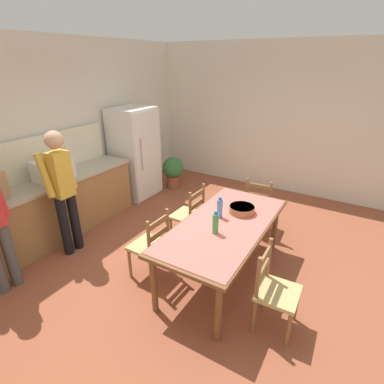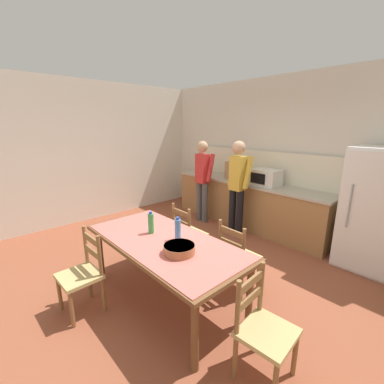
% 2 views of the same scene
% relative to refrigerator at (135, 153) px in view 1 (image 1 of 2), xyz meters
% --- Properties ---
extents(ground_plane, '(8.32, 8.32, 0.00)m').
position_rel_refrigerator_xyz_m(ground_plane, '(-1.46, -2.19, -0.87)').
color(ground_plane, brown).
extents(wall_back, '(6.52, 0.12, 2.90)m').
position_rel_refrigerator_xyz_m(wall_back, '(-1.46, 0.47, 0.58)').
color(wall_back, silver).
rests_on(wall_back, ground).
extents(wall_right, '(0.12, 5.20, 2.90)m').
position_rel_refrigerator_xyz_m(wall_right, '(1.80, -2.19, 0.58)').
color(wall_right, silver).
rests_on(wall_right, ground).
extents(kitchen_counter, '(3.40, 0.66, 0.91)m').
position_rel_refrigerator_xyz_m(kitchen_counter, '(-2.19, 0.04, -0.41)').
color(kitchen_counter, '#9E7042').
rests_on(kitchen_counter, ground).
extents(counter_splashback, '(3.36, 0.03, 0.60)m').
position_rel_refrigerator_xyz_m(counter_splashback, '(-2.19, 0.35, 0.35)').
color(counter_splashback, '#EFE8CB').
rests_on(counter_splashback, kitchen_counter).
extents(refrigerator, '(0.78, 0.73, 1.74)m').
position_rel_refrigerator_xyz_m(refrigerator, '(0.00, 0.00, 0.00)').
color(refrigerator, white).
rests_on(refrigerator, ground).
extents(microwave, '(0.50, 0.39, 0.30)m').
position_rel_refrigerator_xyz_m(microwave, '(-1.77, 0.02, 0.20)').
color(microwave, white).
rests_on(microwave, kitchen_counter).
extents(dining_table, '(2.04, 0.97, 0.76)m').
position_rel_refrigerator_xyz_m(dining_table, '(-1.40, -2.60, -0.18)').
color(dining_table, brown).
rests_on(dining_table, ground).
extents(bottle_near_centre, '(0.07, 0.07, 0.27)m').
position_rel_refrigerator_xyz_m(bottle_near_centre, '(-1.66, -2.60, 0.02)').
color(bottle_near_centre, green).
rests_on(bottle_near_centre, dining_table).
extents(bottle_off_centre, '(0.07, 0.07, 0.27)m').
position_rel_refrigerator_xyz_m(bottle_off_centre, '(-1.30, -2.48, 0.02)').
color(bottle_off_centre, '#4C8ED6').
rests_on(bottle_off_centre, dining_table).
extents(serving_bowl, '(0.32, 0.32, 0.09)m').
position_rel_refrigerator_xyz_m(serving_bowl, '(-1.05, -2.67, -0.06)').
color(serving_bowl, '#9E6642').
rests_on(serving_bowl, dining_table).
extents(chair_side_far_left, '(0.43, 0.41, 0.91)m').
position_rel_refrigerator_xyz_m(chair_side_far_left, '(-1.87, -1.83, -0.43)').
color(chair_side_far_left, olive).
rests_on(chair_side_far_left, ground).
extents(chair_head_end, '(0.43, 0.45, 0.91)m').
position_rel_refrigerator_xyz_m(chair_head_end, '(-0.10, -2.59, -0.43)').
color(chair_head_end, olive).
rests_on(chair_head_end, ground).
extents(chair_side_far_right, '(0.43, 0.41, 0.91)m').
position_rel_refrigerator_xyz_m(chair_side_far_right, '(-0.95, -1.82, -0.43)').
color(chair_side_far_right, olive).
rests_on(chair_side_far_right, ground).
extents(chair_side_near_left, '(0.43, 0.41, 0.91)m').
position_rel_refrigerator_xyz_m(chair_side_near_left, '(-1.86, -3.37, -0.43)').
color(chair_side_near_left, olive).
rests_on(chair_side_near_left, ground).
extents(person_at_counter, '(0.44, 0.30, 1.75)m').
position_rel_refrigerator_xyz_m(person_at_counter, '(-2.02, -0.50, 0.12)').
color(person_at_counter, black).
rests_on(person_at_counter, ground).
extents(potted_plant, '(0.44, 0.44, 0.67)m').
position_rel_refrigerator_xyz_m(potted_plant, '(0.67, -0.43, -0.48)').
color(potted_plant, brown).
rests_on(potted_plant, ground).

